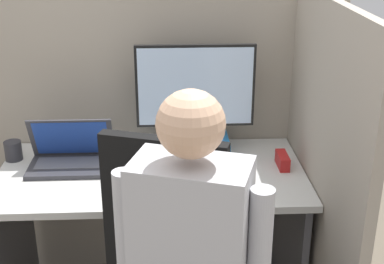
% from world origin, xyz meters
% --- Properties ---
extents(cubicle_panel_back, '(1.84, 0.05, 1.48)m').
position_xyz_m(cubicle_panel_back, '(0.00, 0.70, 0.74)').
color(cubicle_panel_back, gray).
rests_on(cubicle_panel_back, ground).
extents(cubicle_panel_right, '(0.04, 1.31, 1.48)m').
position_xyz_m(cubicle_panel_right, '(0.69, 0.27, 0.74)').
color(cubicle_panel_right, gray).
rests_on(cubicle_panel_right, ground).
extents(desk, '(1.34, 0.67, 0.73)m').
position_xyz_m(desk, '(0.00, 0.34, 0.54)').
color(desk, '#B7B7B2').
rests_on(desk, ground).
extents(paper_box, '(0.31, 0.20, 0.08)m').
position_xyz_m(paper_box, '(0.20, 0.52, 0.76)').
color(paper_box, '#236BAD').
rests_on(paper_box, desk).
extents(monitor, '(0.53, 0.17, 0.44)m').
position_xyz_m(monitor, '(0.20, 0.52, 1.04)').
color(monitor, black).
rests_on(monitor, paper_box).
extents(laptop, '(0.37, 0.22, 0.22)m').
position_xyz_m(laptop, '(-0.35, 0.40, 0.77)').
color(laptop, '#2D2D33').
rests_on(laptop, desk).
extents(mouse, '(0.06, 0.05, 0.03)m').
position_xyz_m(mouse, '(-0.06, 0.23, 0.74)').
color(mouse, silver).
rests_on(mouse, desk).
extents(stapler, '(0.04, 0.13, 0.06)m').
position_xyz_m(stapler, '(0.58, 0.35, 0.76)').
color(stapler, '#A31919').
rests_on(stapler, desk).
extents(carrot_toy, '(0.05, 0.12, 0.05)m').
position_xyz_m(carrot_toy, '(0.32, 0.14, 0.75)').
color(carrot_toy, orange).
rests_on(carrot_toy, desk).
extents(pen_cup, '(0.08, 0.08, 0.09)m').
position_xyz_m(pen_cup, '(-0.63, 0.49, 0.77)').
color(pen_cup, '#28282D').
rests_on(pen_cup, desk).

